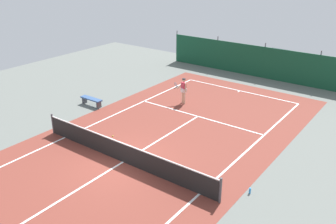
{
  "coord_description": "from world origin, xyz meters",
  "views": [
    {
      "loc": [
        10.26,
        -10.42,
        8.71
      ],
      "look_at": [
        -0.56,
        4.21,
        0.9
      ],
      "focal_mm": 39.1,
      "sensor_mm": 36.0,
      "label": 1
    }
  ],
  "objects_px": {
    "tennis_net": "(123,152)",
    "courtside_bench": "(91,100)",
    "tennis_ball_near_player": "(113,136)",
    "water_bottle": "(250,191)",
    "tennis_player": "(183,89)",
    "parked_car": "(275,61)"
  },
  "relations": [
    {
      "from": "tennis_net",
      "to": "courtside_bench",
      "type": "bearing_deg",
      "value": 148.36
    },
    {
      "from": "tennis_net",
      "to": "courtside_bench",
      "type": "height_order",
      "value": "tennis_net"
    },
    {
      "from": "tennis_ball_near_player",
      "to": "water_bottle",
      "type": "bearing_deg",
      "value": -2.28
    },
    {
      "from": "tennis_net",
      "to": "water_bottle",
      "type": "height_order",
      "value": "tennis_net"
    },
    {
      "from": "tennis_net",
      "to": "courtside_bench",
      "type": "relative_size",
      "value": 6.33
    },
    {
      "from": "tennis_net",
      "to": "tennis_ball_near_player",
      "type": "distance_m",
      "value": 2.72
    },
    {
      "from": "tennis_player",
      "to": "tennis_ball_near_player",
      "type": "bearing_deg",
      "value": 113.28
    },
    {
      "from": "tennis_net",
      "to": "water_bottle",
      "type": "relative_size",
      "value": 42.17
    },
    {
      "from": "courtside_bench",
      "to": "water_bottle",
      "type": "xyz_separation_m",
      "value": [
        12.0,
        -2.65,
        -0.25
      ]
    },
    {
      "from": "tennis_player",
      "to": "water_bottle",
      "type": "distance_m",
      "value": 9.96
    },
    {
      "from": "tennis_net",
      "to": "water_bottle",
      "type": "bearing_deg",
      "value": 12.28
    },
    {
      "from": "tennis_ball_near_player",
      "to": "parked_car",
      "type": "xyz_separation_m",
      "value": [
        2.3,
        16.32,
        0.81
      ]
    },
    {
      "from": "tennis_net",
      "to": "tennis_ball_near_player",
      "type": "relative_size",
      "value": 153.33
    },
    {
      "from": "tennis_ball_near_player",
      "to": "parked_car",
      "type": "bearing_deg",
      "value": 81.99
    },
    {
      "from": "parked_car",
      "to": "courtside_bench",
      "type": "height_order",
      "value": "parked_car"
    },
    {
      "from": "tennis_player",
      "to": "tennis_net",
      "type": "bearing_deg",
      "value": 129.89
    },
    {
      "from": "parked_car",
      "to": "tennis_net",
      "type": "bearing_deg",
      "value": -88.24
    },
    {
      "from": "tennis_ball_near_player",
      "to": "water_bottle",
      "type": "xyz_separation_m",
      "value": [
        7.87,
        -0.31,
        0.09
      ]
    },
    {
      "from": "tennis_player",
      "to": "parked_car",
      "type": "relative_size",
      "value": 0.38
    },
    {
      "from": "tennis_net",
      "to": "tennis_player",
      "type": "distance_m",
      "value": 7.89
    },
    {
      "from": "tennis_player",
      "to": "courtside_bench",
      "type": "bearing_deg",
      "value": 66.39
    },
    {
      "from": "tennis_player",
      "to": "courtside_bench",
      "type": "distance_m",
      "value": 5.83
    }
  ]
}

